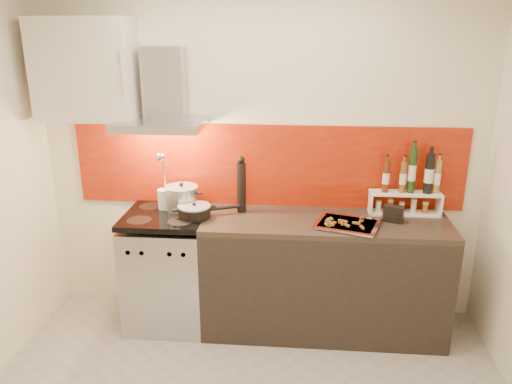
# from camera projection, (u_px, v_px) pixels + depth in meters

# --- Properties ---
(back_wall) EXTENTS (3.40, 0.02, 2.60)m
(back_wall) POSITION_uv_depth(u_px,v_px,m) (261.00, 155.00, 3.84)
(back_wall) COLOR silver
(back_wall) RESTS_ON ground
(backsplash) EXTENTS (3.00, 0.02, 0.64)m
(backsplash) POSITION_uv_depth(u_px,v_px,m) (267.00, 166.00, 3.85)
(backsplash) COLOR maroon
(backsplash) RESTS_ON back_wall
(range_stove) EXTENTS (0.60, 0.60, 0.91)m
(range_stove) POSITION_uv_depth(u_px,v_px,m) (168.00, 270.00, 3.88)
(range_stove) COLOR #B7B7BA
(range_stove) RESTS_ON ground
(counter) EXTENTS (1.80, 0.60, 0.90)m
(counter) POSITION_uv_depth(u_px,v_px,m) (323.00, 275.00, 3.78)
(counter) COLOR black
(counter) RESTS_ON ground
(range_hood) EXTENTS (0.62, 0.50, 0.61)m
(range_hood) POSITION_uv_depth(u_px,v_px,m) (163.00, 99.00, 3.60)
(range_hood) COLOR #B7B7BA
(range_hood) RESTS_ON back_wall
(upper_cabinet) EXTENTS (0.70, 0.35, 0.72)m
(upper_cabinet) POSITION_uv_depth(u_px,v_px,m) (86.00, 69.00, 3.57)
(upper_cabinet) COLOR beige
(upper_cabinet) RESTS_ON back_wall
(stock_pot) EXTENTS (0.25, 0.25, 0.21)m
(stock_pot) POSITION_uv_depth(u_px,v_px,m) (182.00, 198.00, 3.80)
(stock_pot) COLOR #B7B7BA
(stock_pot) RESTS_ON range_stove
(saute_pan) EXTENTS (0.45, 0.27, 0.11)m
(saute_pan) POSITION_uv_depth(u_px,v_px,m) (195.00, 211.00, 3.67)
(saute_pan) COLOR black
(saute_pan) RESTS_ON range_stove
(utensil_jar) EXTENTS (0.10, 0.15, 0.47)m
(utensil_jar) POSITION_uv_depth(u_px,v_px,m) (164.00, 193.00, 3.79)
(utensil_jar) COLOR silver
(utensil_jar) RESTS_ON range_stove
(pepper_mill) EXTENTS (0.07, 0.07, 0.43)m
(pepper_mill) POSITION_uv_depth(u_px,v_px,m) (241.00, 185.00, 3.74)
(pepper_mill) COLOR black
(pepper_mill) RESTS_ON counter
(step_shelf) EXTENTS (0.53, 0.14, 0.51)m
(step_shelf) POSITION_uv_depth(u_px,v_px,m) (410.00, 188.00, 3.69)
(step_shelf) COLOR white
(step_shelf) RESTS_ON counter
(caddy_box) EXTENTS (0.15, 0.11, 0.12)m
(caddy_box) POSITION_uv_depth(u_px,v_px,m) (393.00, 214.00, 3.59)
(caddy_box) COLOR black
(caddy_box) RESTS_ON counter
(baking_tray) EXTENTS (0.51, 0.45, 0.03)m
(baking_tray) POSITION_uv_depth(u_px,v_px,m) (347.00, 224.00, 3.52)
(baking_tray) COLOR silver
(baking_tray) RESTS_ON counter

